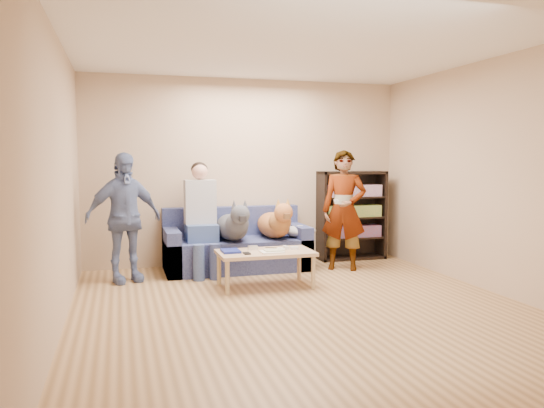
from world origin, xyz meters
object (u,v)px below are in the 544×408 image
object	(u,v)px
camera_silver	(253,248)
coffee_table	(265,255)
notebook_blue	(231,251)
person_seated	(201,214)
dog_gray	(233,225)
sofa	(236,248)
bookshelf	(351,213)
dog_tan	(275,223)
person_standing_right	(344,210)
person_standing_left	(124,218)

from	to	relation	value
camera_silver	coffee_table	world-z (taller)	camera_silver
notebook_blue	person_seated	bearing A→B (deg)	102.45
person_seated	dog_gray	world-z (taller)	person_seated
sofa	bookshelf	bearing A→B (deg)	7.40
coffee_table	camera_silver	bearing A→B (deg)	135.00
notebook_blue	dog_tan	size ratio (longest dim) A/B	0.22
dog_gray	bookshelf	distance (m)	1.95
sofa	coffee_table	distance (m)	1.09
camera_silver	bookshelf	xyz separation A→B (m)	(1.80, 1.19, 0.23)
camera_silver	bookshelf	distance (m)	2.17
dog_gray	coffee_table	world-z (taller)	dog_gray
dog_tan	coffee_table	size ratio (longest dim) A/B	1.05
person_standing_right	dog_tan	xyz separation A→B (m)	(-0.89, 0.24, -0.17)
sofa	person_standing_right	bearing A→B (deg)	-17.14
person_seated	bookshelf	world-z (taller)	person_seated
notebook_blue	camera_silver	bearing A→B (deg)	14.04
dog_tan	coffee_table	world-z (taller)	dog_tan
coffee_table	bookshelf	world-z (taller)	bookshelf
coffee_table	dog_gray	bearing A→B (deg)	103.82
person_standing_right	camera_silver	size ratio (longest dim) A/B	14.54
person_standing_right	dog_gray	distance (m)	1.49
coffee_table	sofa	bearing A→B (deg)	96.28
person_standing_left	person_seated	xyz separation A→B (m)	(0.97, 0.23, -0.01)
notebook_blue	bookshelf	world-z (taller)	bookshelf
camera_silver	coffee_table	distance (m)	0.18
camera_silver	bookshelf	world-z (taller)	bookshelf
person_seated	dog_gray	xyz separation A→B (m)	(0.40, -0.13, -0.15)
person_standing_right	dog_gray	size ratio (longest dim) A/B	1.29
notebook_blue	dog_gray	size ratio (longest dim) A/B	0.21
person_standing_left	dog_tan	bearing A→B (deg)	-14.28
dog_gray	dog_tan	world-z (taller)	same
dog_gray	dog_tan	xyz separation A→B (m)	(0.59, 0.06, -0.00)
person_standing_right	camera_silver	distance (m)	1.53
dog_gray	bookshelf	bearing A→B (deg)	14.50
person_standing_right	sofa	distance (m)	1.54
dog_gray	notebook_blue	bearing A→B (deg)	-104.37
notebook_blue	sofa	xyz separation A→B (m)	(0.28, 1.03, -0.15)
person_standing_left	dog_tan	xyz separation A→B (m)	(1.95, 0.17, -0.16)
dog_gray	sofa	bearing A→B (deg)	71.65
person_standing_right	camera_silver	world-z (taller)	person_standing_right
notebook_blue	camera_silver	distance (m)	0.29
sofa	bookshelf	distance (m)	1.86
coffee_table	dog_tan	bearing A→B (deg)	66.58
notebook_blue	person_seated	xyz separation A→B (m)	(-0.20, 0.90, 0.34)
camera_silver	dog_tan	world-z (taller)	dog_tan
person_standing_left	dog_gray	world-z (taller)	person_standing_left
camera_silver	sofa	distance (m)	0.97
dog_gray	bookshelf	size ratio (longest dim) A/B	0.95
person_standing_left	notebook_blue	world-z (taller)	person_standing_left
camera_silver	bookshelf	size ratio (longest dim) A/B	0.08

